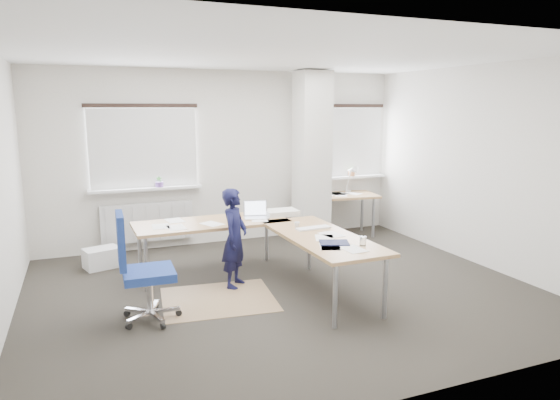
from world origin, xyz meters
name	(u,v)px	position (x,y,z in m)	size (l,w,h in m)	color
ground	(283,290)	(0.00, 0.00, 0.00)	(6.00, 6.00, 0.00)	black
room_shell	(283,145)	(0.18, 0.45, 1.75)	(6.04, 5.04, 2.82)	beige
floor_mat	(219,299)	(-0.81, 0.00, 0.00)	(1.29, 1.09, 0.01)	#967551
white_crate	(102,258)	(-2.02, 1.77, 0.14)	(0.46, 0.32, 0.28)	white
desk_main	(267,230)	(-0.09, 0.32, 0.69)	(2.45, 2.61, 0.96)	olive
desk_side	(336,197)	(1.85, 2.11, 0.69)	(1.49, 0.89, 1.22)	olive
task_chair	(145,291)	(-1.67, -0.29, 0.33)	(0.64, 0.63, 1.17)	navy
person	(235,238)	(-0.50, 0.37, 0.62)	(0.45, 0.30, 1.24)	black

